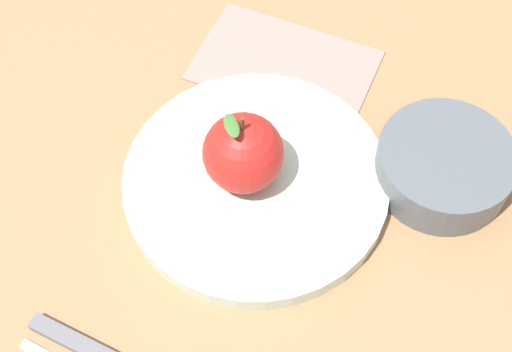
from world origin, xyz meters
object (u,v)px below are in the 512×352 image
dinner_plate (256,181)px  linen_napkin (284,64)px  apple (243,153)px  side_bowl (445,163)px

dinner_plate → linen_napkin: dinner_plate is taller
dinner_plate → apple: 0.05m
linen_napkin → side_bowl: bearing=109.7°
apple → linen_napkin: size_ratio=0.47×
side_bowl → linen_napkin: side_bowl is taller
dinner_plate → side_bowl: size_ratio=1.95×
apple → linen_napkin: apple is taller
apple → side_bowl: size_ratio=0.69×
dinner_plate → apple: bearing=-33.1°
apple → side_bowl: bearing=156.6°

